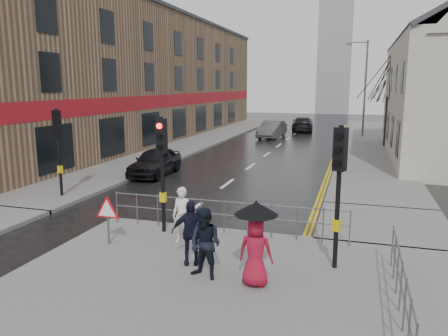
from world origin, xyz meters
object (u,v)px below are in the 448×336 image
Objects in this scene: car_parked at (155,162)px; car_mid at (272,129)px; pedestrian_with_umbrella at (256,238)px; pedestrian_d at (190,232)px; pedestrian_b at (205,244)px; pedestrian_a at (182,215)px.

car_parked is 0.90× the size of car_mid.
pedestrian_d is at bearing 158.51° from pedestrian_with_umbrella.
pedestrian_b reaches higher than car_mid.
pedestrian_d is 27.64m from car_mid.
car_mid is at bearing 113.40° from pedestrian_b.
pedestrian_with_umbrella reaches higher than pedestrian_d.
pedestrian_a is at bearing -62.01° from car_parked.
pedestrian_a reaches higher than car_mid.
pedestrian_d reaches higher than car_parked.
car_parked is (-6.45, 10.76, -0.27)m from pedestrian_b.
pedestrian_b is at bearing 178.81° from pedestrian_with_umbrella.
car_mid is at bearing 77.53° from pedestrian_d.
pedestrian_a is at bearing 100.90° from pedestrian_d.
car_mid is at bearing 100.14° from pedestrian_with_umbrella.
pedestrian_with_umbrella is at bearing -56.83° from car_parked.
pedestrian_with_umbrella is (2.51, -1.96, 0.29)m from pedestrian_a.
pedestrian_a is 0.39× the size of car_parked.
car_mid is at bearing 98.41° from pedestrian_a.
pedestrian_with_umbrella is 1.19× the size of pedestrian_d.
pedestrian_a is 0.84× the size of pedestrian_with_umbrella.
pedestrian_with_umbrella is 1.93m from pedestrian_d.
pedestrian_b is 0.92m from pedestrian_d.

